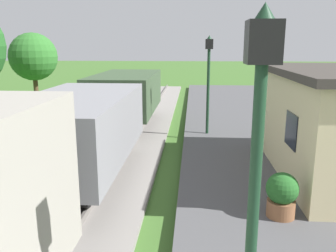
# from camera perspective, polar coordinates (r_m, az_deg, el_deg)

# --- Properties ---
(freight_train) EXTENTS (2.50, 19.40, 2.72)m
(freight_train) POSITION_cam_1_polar(r_m,az_deg,el_deg) (8.74, -15.47, -1.35)
(freight_train) COLOR gray
(freight_train) RESTS_ON rail_near
(potted_planter) EXTENTS (0.64, 0.64, 0.92)m
(potted_planter) POSITION_cam_1_polar(r_m,az_deg,el_deg) (7.43, 17.99, -10.49)
(potted_planter) COLOR brown
(potted_planter) RESTS_ON platform_slab
(lamp_post_near) EXTENTS (0.28, 0.28, 3.70)m
(lamp_post_near) POSITION_cam_1_polar(r_m,az_deg,el_deg) (3.21, 14.32, -1.95)
(lamp_post_near) COLOR #193823
(lamp_post_near) RESTS_ON platform_slab
(lamp_post_far) EXTENTS (0.28, 0.28, 3.70)m
(lamp_post_far) POSITION_cam_1_polar(r_m,az_deg,el_deg) (13.36, 6.61, 9.51)
(lamp_post_far) COLOR #193823
(lamp_post_far) RESTS_ON platform_slab
(tree_field_distant) EXTENTS (2.87, 2.87, 4.33)m
(tree_field_distant) POSITION_cam_1_polar(r_m,az_deg,el_deg) (23.22, -21.01, 10.42)
(tree_field_distant) COLOR #4C3823
(tree_field_distant) RESTS_ON ground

